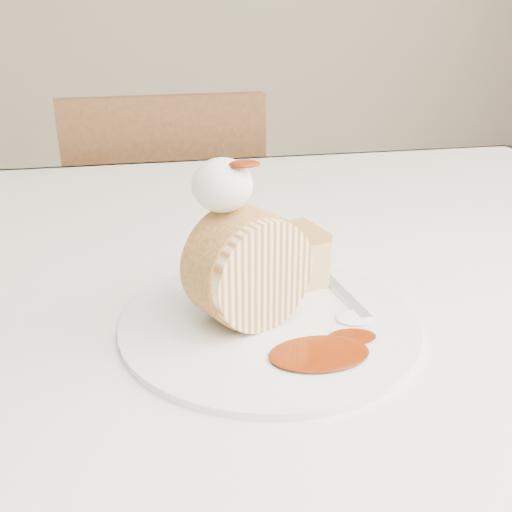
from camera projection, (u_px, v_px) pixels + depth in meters
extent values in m
cube|color=white|center=(199.00, 267.00, 0.67)|extent=(1.40, 0.90, 0.04)
cube|color=white|center=(176.00, 232.00, 1.12)|extent=(1.40, 0.01, 0.28)
cylinder|color=brown|center=(465.00, 331.00, 1.26)|extent=(0.06, 0.06, 0.71)
cube|color=brown|center=(166.00, 267.00, 1.44)|extent=(0.43, 0.43, 0.04)
cube|color=brown|center=(170.00, 200.00, 1.19)|extent=(0.41, 0.06, 0.42)
cylinder|color=brown|center=(222.00, 304.00, 1.72)|extent=(0.03, 0.03, 0.40)
cylinder|color=brown|center=(103.00, 318.00, 1.64)|extent=(0.03, 0.03, 0.40)
cylinder|color=brown|center=(250.00, 367.00, 1.41)|extent=(0.03, 0.03, 0.40)
cylinder|color=brown|center=(106.00, 389.00, 1.33)|extent=(0.03, 0.03, 0.40)
cylinder|color=white|center=(269.00, 322.00, 0.50)|extent=(0.32, 0.32, 0.01)
cylinder|color=#FFE9B1|center=(249.00, 268.00, 0.48)|extent=(0.11, 0.09, 0.10)
cube|color=tan|center=(291.00, 261.00, 0.56)|extent=(0.07, 0.07, 0.05)
ellipsoid|color=white|center=(222.00, 185.00, 0.46)|extent=(0.05, 0.05, 0.04)
ellipsoid|color=#6A1E04|center=(244.00, 157.00, 0.44)|extent=(0.03, 0.02, 0.01)
cube|color=silver|center=(340.00, 291.00, 0.55)|extent=(0.04, 0.16, 0.00)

